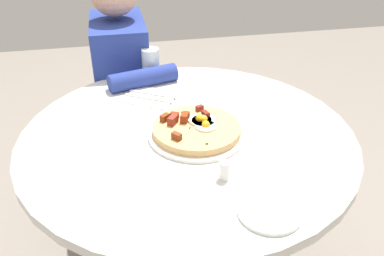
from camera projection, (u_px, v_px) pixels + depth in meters
name	position (u px, v px, depth m)	size (l,w,h in m)	color
dining_table	(188.00, 178.00, 1.33)	(1.02, 1.02, 0.75)	silver
person_seated	(126.00, 111.00, 1.86)	(0.53, 0.35, 1.14)	#2D2D33
pizza_plate	(197.00, 134.00, 1.22)	(0.30, 0.30, 0.01)	white
breakfast_pizza	(196.00, 128.00, 1.21)	(0.27, 0.27, 0.05)	tan
bread_plate	(269.00, 212.00, 0.93)	(0.15, 0.15, 0.01)	silver
napkin	(151.00, 97.00, 1.43)	(0.17, 0.14, 0.00)	white
fork	(153.00, 94.00, 1.45)	(0.18, 0.01, 0.01)	silver
knife	(148.00, 98.00, 1.42)	(0.18, 0.01, 0.01)	silver
water_glass	(151.00, 63.00, 1.56)	(0.07, 0.07, 0.12)	silver
salt_shaker	(224.00, 170.00, 1.03)	(0.03, 0.03, 0.05)	white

